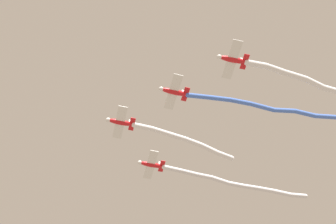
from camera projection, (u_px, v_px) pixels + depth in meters
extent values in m
ellipsoid|color=red|center=(121.00, 122.00, 65.17)|extent=(1.54, 4.06, 0.81)
sphere|color=white|center=(108.00, 120.00, 64.93)|extent=(0.81, 0.81, 0.69)
ellipsoid|color=black|center=(118.00, 121.00, 65.36)|extent=(0.72, 1.08, 0.43)
cube|color=white|center=(120.00, 123.00, 65.06)|extent=(5.94, 2.41, 0.11)
cube|color=red|center=(132.00, 124.00, 65.43)|extent=(2.36, 1.17, 0.09)
cube|color=white|center=(132.00, 122.00, 65.78)|extent=(0.28, 0.91, 1.12)
cylinder|color=white|center=(143.00, 127.00, 65.45)|extent=(1.50, 2.75, 1.15)
cylinder|color=white|center=(160.00, 131.00, 65.78)|extent=(1.04, 2.77, 0.91)
cylinder|color=white|center=(176.00, 136.00, 66.09)|extent=(1.42, 2.58, 1.39)
cylinder|color=white|center=(193.00, 142.00, 66.36)|extent=(1.11, 2.94, 1.23)
cylinder|color=white|center=(210.00, 149.00, 66.71)|extent=(0.92, 2.87, 1.27)
cylinder|color=white|center=(225.00, 156.00, 67.22)|extent=(1.25, 2.53, 1.24)
sphere|color=white|center=(134.00, 125.00, 65.38)|extent=(0.78, 0.78, 0.78)
sphere|color=white|center=(151.00, 129.00, 65.53)|extent=(0.78, 0.78, 0.78)
sphere|color=white|center=(169.00, 134.00, 66.03)|extent=(0.78, 0.78, 0.78)
sphere|color=white|center=(184.00, 139.00, 66.16)|extent=(0.78, 0.78, 0.78)
sphere|color=white|center=(202.00, 145.00, 66.57)|extent=(0.78, 0.78, 0.78)
sphere|color=white|center=(218.00, 153.00, 66.85)|extent=(0.78, 0.78, 0.78)
sphere|color=white|center=(232.00, 158.00, 67.58)|extent=(0.78, 0.78, 0.78)
ellipsoid|color=red|center=(174.00, 92.00, 62.32)|extent=(1.43, 4.06, 0.81)
sphere|color=white|center=(161.00, 89.00, 62.06)|extent=(0.79, 0.79, 0.69)
ellipsoid|color=black|center=(171.00, 90.00, 62.51)|extent=(0.69, 1.07, 0.43)
cube|color=white|center=(173.00, 92.00, 62.21)|extent=(5.93, 2.26, 0.11)
cube|color=red|center=(185.00, 94.00, 62.61)|extent=(2.35, 1.11, 0.09)
cube|color=white|center=(185.00, 93.00, 62.96)|extent=(0.25, 0.91, 1.12)
cylinder|color=#4C75DB|center=(199.00, 96.00, 62.86)|extent=(1.63, 3.34, 1.22)
cylinder|color=#4C75DB|center=(220.00, 99.00, 63.33)|extent=(1.52, 3.14, 0.85)
cylinder|color=#4C75DB|center=(241.00, 102.00, 63.60)|extent=(1.43, 3.08, 0.92)
cylinder|color=#4C75DB|center=(262.00, 107.00, 63.90)|extent=(1.37, 3.70, 1.01)
cylinder|color=#4C75DB|center=(285.00, 111.00, 64.35)|extent=(1.75, 3.27, 1.20)
cylinder|color=#4C75DB|center=(305.00, 113.00, 64.78)|extent=(1.30, 3.25, 0.88)
cylinder|color=#4C75DB|center=(325.00, 117.00, 65.26)|extent=(1.72, 3.36, 1.29)
sphere|color=#4C75DB|center=(188.00, 95.00, 62.56)|extent=(0.68, 0.68, 0.68)
sphere|color=#4C75DB|center=(210.00, 97.00, 63.16)|extent=(0.68, 0.68, 0.68)
sphere|color=#4C75DB|center=(230.00, 100.00, 63.49)|extent=(0.68, 0.68, 0.68)
sphere|color=#4C75DB|center=(251.00, 104.00, 63.71)|extent=(0.68, 0.68, 0.68)
sphere|color=#4C75DB|center=(274.00, 110.00, 64.10)|extent=(0.68, 0.68, 0.68)
sphere|color=#4C75DB|center=(295.00, 111.00, 64.60)|extent=(0.68, 0.68, 0.68)
sphere|color=#4C75DB|center=(315.00, 116.00, 64.96)|extent=(0.68, 0.68, 0.68)
sphere|color=#4C75DB|center=(335.00, 117.00, 65.56)|extent=(0.68, 0.68, 0.68)
ellipsoid|color=red|center=(152.00, 165.00, 69.99)|extent=(1.53, 4.06, 0.81)
sphere|color=white|center=(140.00, 162.00, 69.75)|extent=(0.81, 0.81, 0.69)
ellipsoid|color=black|center=(149.00, 163.00, 70.18)|extent=(0.72, 1.08, 0.43)
cube|color=white|center=(151.00, 165.00, 69.88)|extent=(5.94, 2.39, 0.11)
cube|color=red|center=(162.00, 166.00, 70.26)|extent=(2.36, 1.16, 0.09)
cube|color=white|center=(161.00, 164.00, 70.60)|extent=(0.27, 0.91, 1.12)
cylinder|color=white|center=(172.00, 169.00, 70.31)|extent=(1.37, 2.81, 1.03)
cylinder|color=white|center=(188.00, 173.00, 70.65)|extent=(1.06, 2.82, 0.76)
cylinder|color=white|center=(204.00, 176.00, 70.99)|extent=(1.31, 2.67, 0.93)
cylinder|color=white|center=(220.00, 180.00, 71.15)|extent=(1.38, 2.99, 1.44)
cylinder|color=white|center=(236.00, 185.00, 71.29)|extent=(1.37, 2.58, 0.98)
cylinder|color=white|center=(250.00, 187.00, 71.43)|extent=(1.39, 2.37, 0.95)
cylinder|color=white|center=(265.00, 190.00, 71.60)|extent=(1.36, 2.76, 0.89)
cylinder|color=white|center=(282.00, 193.00, 71.65)|extent=(1.72, 3.04, 1.41)
cylinder|color=white|center=(298.00, 196.00, 71.66)|extent=(1.44, 2.57, 0.75)
sphere|color=white|center=(164.00, 167.00, 70.20)|extent=(0.72, 0.72, 0.72)
sphere|color=white|center=(180.00, 171.00, 70.43)|extent=(0.72, 0.72, 0.72)
sphere|color=white|center=(196.00, 175.00, 70.86)|extent=(0.72, 0.72, 0.72)
sphere|color=white|center=(212.00, 178.00, 71.11)|extent=(0.72, 0.72, 0.72)
sphere|color=white|center=(229.00, 183.00, 71.20)|extent=(0.72, 0.72, 0.72)
sphere|color=white|center=(244.00, 186.00, 71.37)|extent=(0.72, 0.72, 0.72)
sphere|color=white|center=(257.00, 188.00, 71.48)|extent=(0.72, 0.72, 0.72)
sphere|color=white|center=(273.00, 191.00, 71.71)|extent=(0.72, 0.72, 0.72)
sphere|color=white|center=(291.00, 195.00, 71.59)|extent=(0.72, 0.72, 0.72)
sphere|color=white|center=(305.00, 196.00, 71.73)|extent=(0.72, 0.72, 0.72)
ellipsoid|color=red|center=(233.00, 60.00, 59.22)|extent=(1.60, 4.06, 0.81)
sphere|color=white|center=(219.00, 57.00, 59.00)|extent=(0.82, 0.82, 0.69)
ellipsoid|color=black|center=(229.00, 58.00, 59.42)|extent=(0.73, 1.08, 0.43)
cube|color=white|center=(232.00, 60.00, 59.11)|extent=(5.94, 2.50, 0.11)
cube|color=red|center=(245.00, 62.00, 59.47)|extent=(2.37, 1.20, 0.09)
cube|color=white|center=(244.00, 60.00, 59.82)|extent=(0.29, 0.91, 1.12)
cylinder|color=white|center=(257.00, 64.00, 59.45)|extent=(1.69, 2.76, 1.25)
cylinder|color=white|center=(275.00, 69.00, 59.68)|extent=(1.39, 2.87, 1.30)
cylinder|color=white|center=(295.00, 76.00, 60.08)|extent=(1.44, 3.21, 1.21)
cylinder|color=white|center=(314.00, 83.00, 60.42)|extent=(0.92, 2.85, 1.29)
cylinder|color=white|center=(332.00, 90.00, 60.68)|extent=(1.49, 2.73, 1.27)
sphere|color=white|center=(247.00, 63.00, 59.41)|extent=(0.86, 0.86, 0.86)
sphere|color=white|center=(266.00, 66.00, 59.48)|extent=(0.86, 0.86, 0.86)
sphere|color=white|center=(285.00, 73.00, 59.88)|extent=(0.86, 0.86, 0.86)
sphere|color=white|center=(306.00, 79.00, 60.28)|extent=(0.86, 0.86, 0.86)
sphere|color=white|center=(323.00, 88.00, 60.56)|extent=(0.86, 0.86, 0.86)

